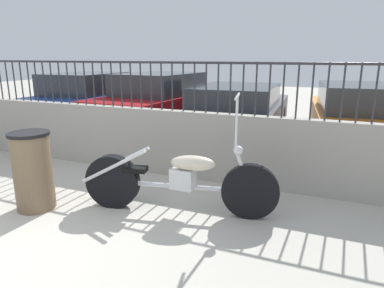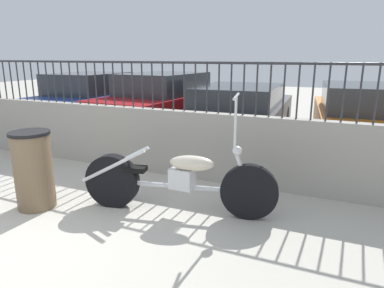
{
  "view_description": "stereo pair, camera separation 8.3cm",
  "coord_description": "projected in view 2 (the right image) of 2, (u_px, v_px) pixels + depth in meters",
  "views": [
    {
      "loc": [
        2.92,
        -2.04,
        1.83
      ],
      "look_at": [
        1.22,
        2.02,
        0.7
      ],
      "focal_mm": 32.0,
      "sensor_mm": 36.0,
      "label": 1
    },
    {
      "loc": [
        3.0,
        -2.01,
        1.83
      ],
      "look_at": [
        1.22,
        2.02,
        0.7
      ],
      "focal_mm": 32.0,
      "sensor_mm": 36.0,
      "label": 2
    }
  ],
  "objects": [
    {
      "name": "low_wall",
      "position": [
        139.0,
        139.0,
        5.62
      ],
      "size": [
        9.82,
        0.18,
        1.03
      ],
      "color": "#9E998E",
      "rests_on": "ground_plane"
    },
    {
      "name": "motorcycle_silver",
      "position": [
        167.0,
        180.0,
        4.08
      ],
      "size": [
        2.35,
        0.72,
        1.44
      ],
      "rotation": [
        0.0,
        0.0,
        0.2
      ],
      "color": "black",
      "rests_on": "ground_plane"
    },
    {
      "name": "car_dark_grey",
      "position": [
        240.0,
        113.0,
        7.36
      ],
      "size": [
        1.99,
        4.57,
        1.24
      ],
      "rotation": [
        0.0,
        0.0,
        1.63
      ],
      "color": "black",
      "rests_on": "ground_plane"
    },
    {
      "name": "car_orange",
      "position": [
        365.0,
        117.0,
        6.72
      ],
      "size": [
        2.23,
        4.44,
        1.31
      ],
      "rotation": [
        0.0,
        0.0,
        1.68
      ],
      "color": "black",
      "rests_on": "ground_plane"
    },
    {
      "name": "fence_railing",
      "position": [
        137.0,
        77.0,
        5.37
      ],
      "size": [
        9.82,
        0.04,
        0.73
      ],
      "color": "#2D2D33",
      "rests_on": "low_wall"
    },
    {
      "name": "trash_bin",
      "position": [
        33.0,
        170.0,
        4.18
      ],
      "size": [
        0.47,
        0.47,
        0.97
      ],
      "color": "brown",
      "rests_on": "ground_plane"
    },
    {
      "name": "car_blue",
      "position": [
        94.0,
        99.0,
        9.38
      ],
      "size": [
        1.89,
        4.24,
        1.4
      ],
      "rotation": [
        0.0,
        0.0,
        1.61
      ],
      "color": "black",
      "rests_on": "ground_plane"
    },
    {
      "name": "car_red",
      "position": [
        167.0,
        101.0,
        8.7
      ],
      "size": [
        2.08,
        4.59,
        1.43
      ],
      "rotation": [
        0.0,
        0.0,
        1.5
      ],
      "color": "black",
      "rests_on": "ground_plane"
    }
  ]
}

